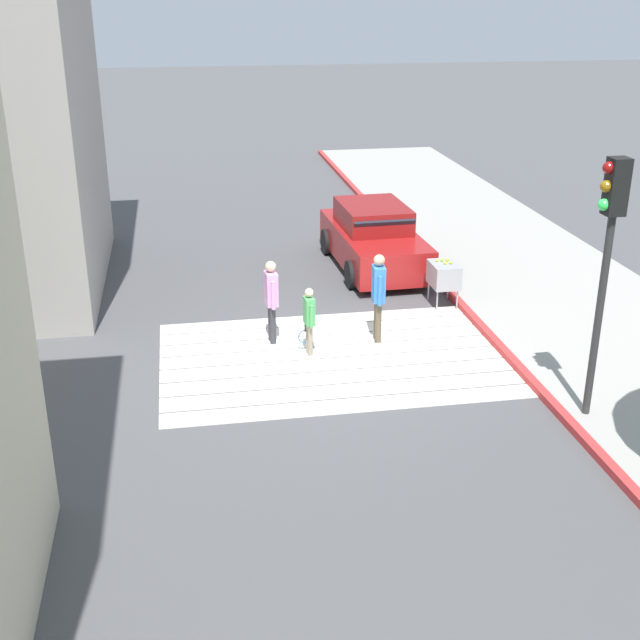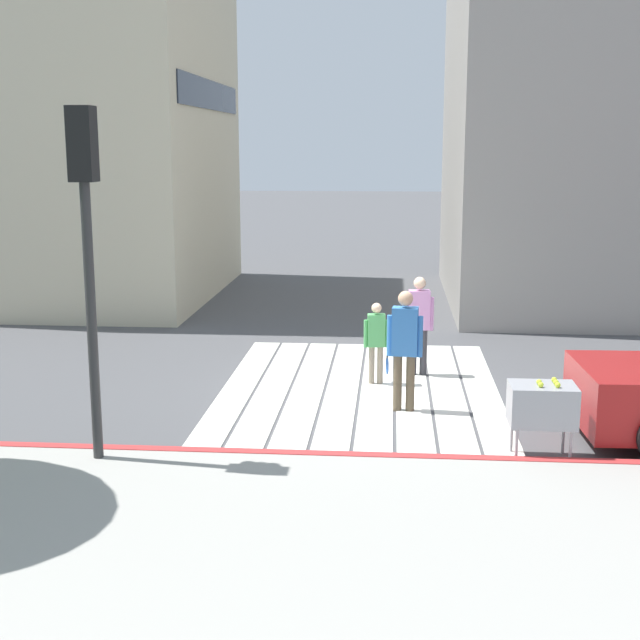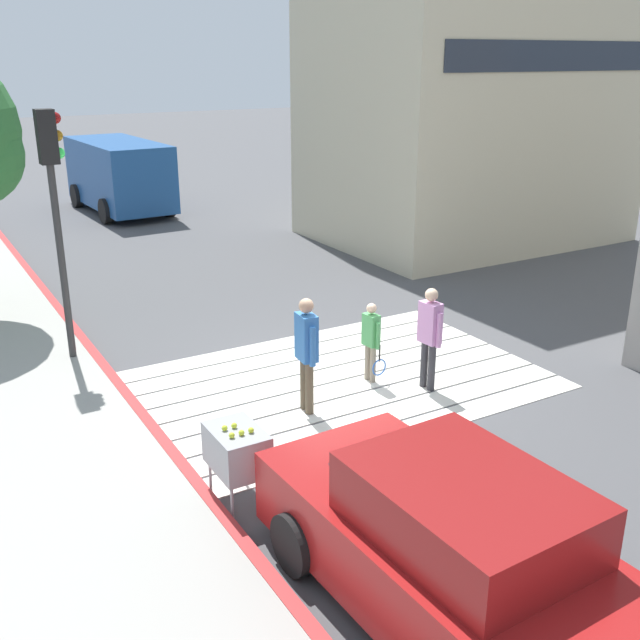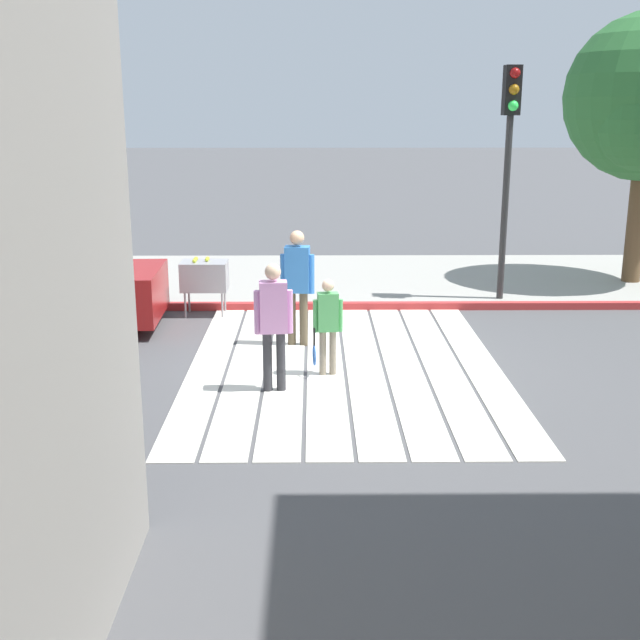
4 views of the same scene
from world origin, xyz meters
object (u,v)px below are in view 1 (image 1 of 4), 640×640
car_parked_near_curb (374,239)px  pedestrian_adult_lead (271,296)px  traffic_light_corner (608,239)px  tennis_ball_cart (444,275)px  pedestrian_adult_trailing (378,291)px  pedestrian_child_with_racket (309,318)px

car_parked_near_curb → pedestrian_adult_lead: pedestrian_adult_lead is taller
traffic_light_corner → pedestrian_adult_lead: traffic_light_corner is taller
car_parked_near_curb → tennis_ball_cart: 2.93m
tennis_ball_cart → pedestrian_adult_trailing: pedestrian_adult_trailing is taller
pedestrian_adult_lead → pedestrian_adult_trailing: bearing=172.7°
car_parked_near_curb → pedestrian_child_with_racket: (2.39, 4.87, 0.02)m
tennis_ball_cart → pedestrian_adult_lead: bearing=19.5°
traffic_light_corner → pedestrian_adult_lead: 6.40m
traffic_light_corner → pedestrian_child_with_racket: size_ratio=3.17×
traffic_light_corner → pedestrian_adult_trailing: traffic_light_corner is taller
car_parked_near_curb → pedestrian_child_with_racket: car_parked_near_curb is taller
tennis_ball_cart → pedestrian_adult_lead: pedestrian_adult_lead is taller
car_parked_near_curb → pedestrian_child_with_racket: 5.42m
tennis_ball_cart → pedestrian_child_with_racket: bearing=32.3°
pedestrian_child_with_racket → tennis_ball_cart: bearing=-147.7°
traffic_light_corner → pedestrian_adult_trailing: 4.91m
tennis_ball_cart → pedestrian_child_with_racket: pedestrian_child_with_racket is taller
traffic_light_corner → pedestrian_adult_trailing: bearing=-55.4°
pedestrian_adult_trailing → pedestrian_child_with_racket: pedestrian_adult_trailing is taller
car_parked_near_curb → traffic_light_corner: 8.59m
car_parked_near_curb → tennis_ball_cart: car_parked_near_curb is taller
pedestrian_adult_lead → pedestrian_adult_trailing: pedestrian_adult_trailing is taller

